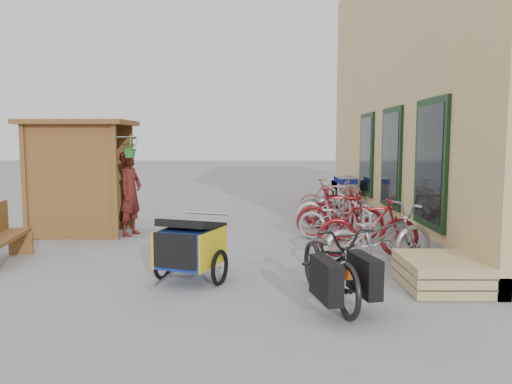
{
  "coord_description": "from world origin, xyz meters",
  "views": [
    {
      "loc": [
        0.53,
        -7.98,
        2.0
      ],
      "look_at": [
        0.5,
        1.5,
        1.0
      ],
      "focal_mm": 35.0,
      "sensor_mm": 36.0,
      "label": 1
    }
  ],
  "objects_px": {
    "bike_1": "(368,227)",
    "bike_7": "(332,199)",
    "bike_0": "(378,237)",
    "cargo_bike": "(331,263)",
    "bike_2": "(339,219)",
    "bike_3": "(340,214)",
    "shopping_carts": "(343,190)",
    "bike_5": "(338,208)",
    "bike_6": "(333,203)",
    "pallet_stack": "(440,273)",
    "person_kiosk": "(130,193)",
    "bike_4": "(336,209)",
    "kiosk": "(76,161)",
    "child_trailer": "(191,245)"
  },
  "relations": [
    {
      "from": "person_kiosk",
      "to": "bike_0",
      "type": "bearing_deg",
      "value": -102.73
    },
    {
      "from": "cargo_bike",
      "to": "bike_1",
      "type": "xyz_separation_m",
      "value": [
        0.98,
        2.39,
        0.02
      ]
    },
    {
      "from": "pallet_stack",
      "to": "bike_4",
      "type": "bearing_deg",
      "value": 99.32
    },
    {
      "from": "bike_1",
      "to": "bike_2",
      "type": "xyz_separation_m",
      "value": [
        -0.27,
        1.38,
        -0.09
      ]
    },
    {
      "from": "pallet_stack",
      "to": "bike_0",
      "type": "xyz_separation_m",
      "value": [
        -0.6,
        1.02,
        0.29
      ]
    },
    {
      "from": "bike_1",
      "to": "bike_7",
      "type": "relative_size",
      "value": 1.0
    },
    {
      "from": "bike_4",
      "to": "bike_6",
      "type": "relative_size",
      "value": 1.03
    },
    {
      "from": "bike_0",
      "to": "bike_7",
      "type": "relative_size",
      "value": 1.11
    },
    {
      "from": "shopping_carts",
      "to": "person_kiosk",
      "type": "relative_size",
      "value": 1.02
    },
    {
      "from": "bike_1",
      "to": "bike_3",
      "type": "relative_size",
      "value": 1.0
    },
    {
      "from": "shopping_carts",
      "to": "person_kiosk",
      "type": "xyz_separation_m",
      "value": [
        -5.12,
        -4.03,
        0.32
      ]
    },
    {
      "from": "bike_7",
      "to": "bike_0",
      "type": "bearing_deg",
      "value": -162.05
    },
    {
      "from": "bike_0",
      "to": "bike_7",
      "type": "bearing_deg",
      "value": -19.48
    },
    {
      "from": "shopping_carts",
      "to": "cargo_bike",
      "type": "relative_size",
      "value": 0.9
    },
    {
      "from": "bike_4",
      "to": "bike_7",
      "type": "bearing_deg",
      "value": 11.21
    },
    {
      "from": "person_kiosk",
      "to": "bike_3",
      "type": "relative_size",
      "value": 1.01
    },
    {
      "from": "shopping_carts",
      "to": "person_kiosk",
      "type": "distance_m",
      "value": 6.53
    },
    {
      "from": "bike_0",
      "to": "bike_6",
      "type": "relative_size",
      "value": 1.12
    },
    {
      "from": "pallet_stack",
      "to": "kiosk",
      "type": "bearing_deg",
      "value": 148.34
    },
    {
      "from": "cargo_bike",
      "to": "bike_0",
      "type": "relative_size",
      "value": 1.04
    },
    {
      "from": "bike_2",
      "to": "bike_5",
      "type": "distance_m",
      "value": 1.5
    },
    {
      "from": "bike_4",
      "to": "shopping_carts",
      "type": "bearing_deg",
      "value": 3.93
    },
    {
      "from": "bike_5",
      "to": "kiosk",
      "type": "bearing_deg",
      "value": 92.82
    },
    {
      "from": "kiosk",
      "to": "bike_5",
      "type": "relative_size",
      "value": 1.65
    },
    {
      "from": "child_trailer",
      "to": "bike_6",
      "type": "bearing_deg",
      "value": 81.7
    },
    {
      "from": "bike_7",
      "to": "bike_6",
      "type": "bearing_deg",
      "value": -166.37
    },
    {
      "from": "bike_5",
      "to": "bike_7",
      "type": "relative_size",
      "value": 0.87
    },
    {
      "from": "bike_4",
      "to": "person_kiosk",
      "type": "bearing_deg",
      "value": 114.37
    },
    {
      "from": "bike_6",
      "to": "bike_7",
      "type": "distance_m",
      "value": 0.21
    },
    {
      "from": "kiosk",
      "to": "child_trailer",
      "type": "bearing_deg",
      "value": -51.2
    },
    {
      "from": "pallet_stack",
      "to": "person_kiosk",
      "type": "xyz_separation_m",
      "value": [
        -5.13,
        3.74,
        0.67
      ]
    },
    {
      "from": "bike_4",
      "to": "kiosk",
      "type": "bearing_deg",
      "value": 111.34
    },
    {
      "from": "shopping_carts",
      "to": "bike_7",
      "type": "bearing_deg",
      "value": -106.87
    },
    {
      "from": "bike_2",
      "to": "bike_0",
      "type": "bearing_deg",
      "value": -153.07
    },
    {
      "from": "bike_3",
      "to": "bike_5",
      "type": "distance_m",
      "value": 1.35
    },
    {
      "from": "bike_2",
      "to": "bike_3",
      "type": "xyz_separation_m",
      "value": [
        0.03,
        0.15,
        0.09
      ]
    },
    {
      "from": "shopping_carts",
      "to": "bike_2",
      "type": "distance_m",
      "value": 4.7
    },
    {
      "from": "person_kiosk",
      "to": "bike_4",
      "type": "xyz_separation_m",
      "value": [
        4.4,
        0.65,
        -0.42
      ]
    },
    {
      "from": "bike_3",
      "to": "bike_5",
      "type": "bearing_deg",
      "value": 3.29
    },
    {
      "from": "bike_1",
      "to": "bike_5",
      "type": "xyz_separation_m",
      "value": [
        -0.06,
        2.87,
        -0.06
      ]
    },
    {
      "from": "person_kiosk",
      "to": "bike_1",
      "type": "bearing_deg",
      "value": -95.27
    },
    {
      "from": "bike_0",
      "to": "bike_7",
      "type": "height_order",
      "value": "bike_7"
    },
    {
      "from": "shopping_carts",
      "to": "bike_6",
      "type": "height_order",
      "value": "shopping_carts"
    },
    {
      "from": "bike_3",
      "to": "pallet_stack",
      "type": "bearing_deg",
      "value": -155.11
    },
    {
      "from": "cargo_bike",
      "to": "bike_2",
      "type": "height_order",
      "value": "cargo_bike"
    },
    {
      "from": "shopping_carts",
      "to": "child_trailer",
      "type": "relative_size",
      "value": 1.1
    },
    {
      "from": "bike_0",
      "to": "cargo_bike",
      "type": "bearing_deg",
      "value": 129.82
    },
    {
      "from": "bike_5",
      "to": "bike_6",
      "type": "xyz_separation_m",
      "value": [
        0.03,
        0.94,
        -0.01
      ]
    },
    {
      "from": "person_kiosk",
      "to": "bike_6",
      "type": "relative_size",
      "value": 1.03
    },
    {
      "from": "pallet_stack",
      "to": "bike_0",
      "type": "height_order",
      "value": "bike_0"
    }
  ]
}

